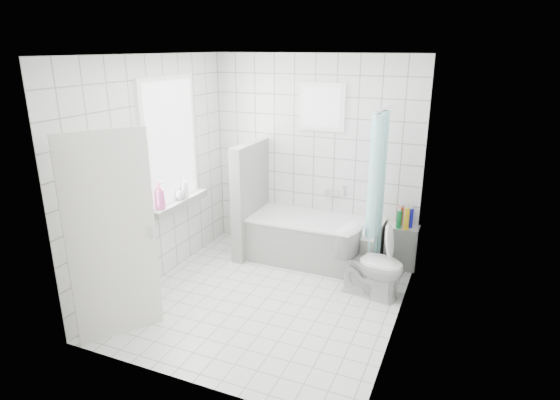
% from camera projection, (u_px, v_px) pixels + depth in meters
% --- Properties ---
extents(ground, '(3.00, 3.00, 0.00)m').
position_uv_depth(ground, '(267.00, 298.00, 5.21)').
color(ground, white).
rests_on(ground, ground).
extents(ceiling, '(3.00, 3.00, 0.00)m').
position_uv_depth(ceiling, '(265.00, 54.00, 4.40)').
color(ceiling, white).
rests_on(ceiling, ground).
extents(wall_back, '(2.80, 0.02, 2.60)m').
position_uv_depth(wall_back, '(314.00, 157.00, 6.12)').
color(wall_back, white).
rests_on(wall_back, ground).
extents(wall_front, '(2.80, 0.02, 2.60)m').
position_uv_depth(wall_front, '(182.00, 239.00, 3.50)').
color(wall_front, white).
rests_on(wall_front, ground).
extents(wall_left, '(0.02, 3.00, 2.60)m').
position_uv_depth(wall_left, '(154.00, 173.00, 5.33)').
color(wall_left, white).
rests_on(wall_left, ground).
extents(wall_right, '(0.02, 3.00, 2.60)m').
position_uv_depth(wall_right, '(404.00, 204.00, 4.29)').
color(wall_right, white).
rests_on(wall_right, ground).
extents(window_left, '(0.01, 0.90, 1.40)m').
position_uv_depth(window_left, '(171.00, 142.00, 5.48)').
color(window_left, white).
rests_on(window_left, wall_left).
extents(window_back, '(0.50, 0.01, 0.50)m').
position_uv_depth(window_back, '(321.00, 107.00, 5.84)').
color(window_back, white).
rests_on(window_back, wall_back).
extents(window_sill, '(0.18, 1.02, 0.08)m').
position_uv_depth(window_sill, '(179.00, 203.00, 5.69)').
color(window_sill, white).
rests_on(window_sill, wall_left).
extents(door, '(0.48, 0.69, 2.00)m').
position_uv_depth(door, '(112.00, 238.00, 4.28)').
color(door, silver).
rests_on(door, ground).
extents(bathtub, '(1.66, 0.77, 0.58)m').
position_uv_depth(bathtub, '(315.00, 240.00, 6.04)').
color(bathtub, white).
rests_on(bathtub, ground).
extents(partition_wall, '(0.15, 0.85, 1.50)m').
position_uv_depth(partition_wall, '(251.00, 199.00, 6.19)').
color(partition_wall, white).
rests_on(partition_wall, ground).
extents(tiled_ledge, '(0.40, 0.24, 0.55)m').
position_uv_depth(tiled_ledge, '(401.00, 247.00, 5.88)').
color(tiled_ledge, white).
rests_on(tiled_ledge, ground).
extents(toilet, '(0.80, 0.55, 0.75)m').
position_uv_depth(toilet, '(371.00, 264.00, 5.19)').
color(toilet, white).
rests_on(toilet, ground).
extents(curtain_rod, '(0.02, 0.80, 0.02)m').
position_uv_depth(curtain_rod, '(384.00, 110.00, 5.20)').
color(curtain_rod, silver).
rests_on(curtain_rod, wall_back).
extents(shower_curtain, '(0.14, 0.48, 1.78)m').
position_uv_depth(shower_curtain, '(376.00, 190.00, 5.37)').
color(shower_curtain, '#46CEC7').
rests_on(shower_curtain, curtain_rod).
extents(tub_faucet, '(0.18, 0.06, 0.06)m').
position_uv_depth(tub_faucet, '(332.00, 193.00, 6.12)').
color(tub_faucet, silver).
rests_on(tub_faucet, wall_back).
extents(sill_bottles, '(0.15, 0.62, 0.32)m').
position_uv_depth(sill_bottles, '(173.00, 192.00, 5.53)').
color(sill_bottles, white).
rests_on(sill_bottles, window_sill).
extents(ledge_bottles, '(0.19, 0.19, 0.28)m').
position_uv_depth(ledge_bottles, '(404.00, 218.00, 5.72)').
color(ledge_bottles, '#EE4C1C').
rests_on(ledge_bottles, tiled_ledge).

